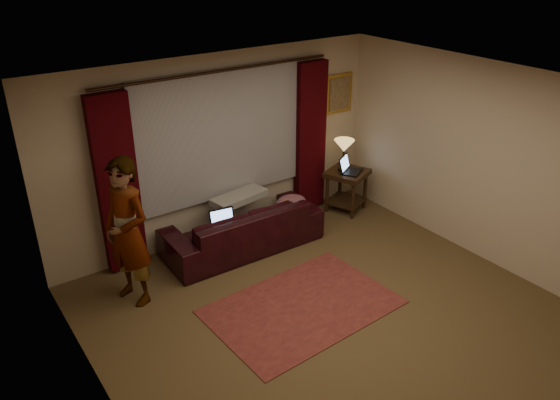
% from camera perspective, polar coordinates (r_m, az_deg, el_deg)
% --- Properties ---
extents(floor, '(5.00, 5.00, 0.01)m').
position_cam_1_polar(floor, '(6.40, 5.61, -12.26)').
color(floor, brown).
rests_on(floor, ground).
extents(ceiling, '(5.00, 5.00, 0.02)m').
position_cam_1_polar(ceiling, '(5.21, 6.86, 10.89)').
color(ceiling, silver).
rests_on(ceiling, ground).
extents(wall_back, '(5.00, 0.02, 2.60)m').
position_cam_1_polar(wall_back, '(7.56, -6.34, 5.38)').
color(wall_back, '#C6B59A').
rests_on(wall_back, ground).
extents(wall_left, '(0.02, 5.00, 2.60)m').
position_cam_1_polar(wall_left, '(4.65, -18.20, -10.11)').
color(wall_left, '#C6B59A').
rests_on(wall_left, ground).
extents(wall_right, '(0.02, 5.00, 2.60)m').
position_cam_1_polar(wall_right, '(7.45, 20.90, 3.44)').
color(wall_right, '#C6B59A').
rests_on(wall_right, ground).
extents(sheer_curtain, '(2.50, 0.05, 1.80)m').
position_cam_1_polar(sheer_curtain, '(7.45, -6.19, 6.69)').
color(sheer_curtain, '#93949B').
rests_on(sheer_curtain, wall_back).
extents(drape_left, '(0.50, 0.14, 2.30)m').
position_cam_1_polar(drape_left, '(6.97, -16.62, 1.50)').
color(drape_left, '#330207').
rests_on(drape_left, floor).
extents(drape_right, '(0.50, 0.14, 2.30)m').
position_cam_1_polar(drape_right, '(8.30, 3.17, 6.51)').
color(drape_right, '#330207').
rests_on(drape_right, floor).
extents(curtain_rod, '(0.04, 0.04, 3.40)m').
position_cam_1_polar(curtain_rod, '(7.16, -6.33, 13.24)').
color(curtain_rod, black).
rests_on(curtain_rod, wall_back).
extents(picture_frame, '(0.50, 0.04, 0.60)m').
position_cam_1_polar(picture_frame, '(8.56, 6.15, 11.00)').
color(picture_frame, gold).
rests_on(picture_frame, wall_back).
extents(sofa, '(2.21, 0.99, 0.89)m').
position_cam_1_polar(sofa, '(7.46, -3.94, -2.04)').
color(sofa, black).
rests_on(sofa, floor).
extents(throw_blanket, '(0.85, 0.45, 0.10)m').
position_cam_1_polar(throw_blanket, '(7.51, -4.34, 1.93)').
color(throw_blanket, gray).
rests_on(throw_blanket, sofa).
extents(clothing_pile, '(0.52, 0.44, 0.19)m').
position_cam_1_polar(clothing_pile, '(7.67, 1.14, -0.33)').
color(clothing_pile, brown).
rests_on(clothing_pile, sofa).
extents(laptop_sofa, '(0.39, 0.42, 0.25)m').
position_cam_1_polar(laptop_sofa, '(7.16, -5.77, -2.26)').
color(laptop_sofa, black).
rests_on(laptop_sofa, sofa).
extents(area_rug, '(2.20, 1.52, 0.01)m').
position_cam_1_polar(area_rug, '(6.54, 2.35, -11.07)').
color(area_rug, maroon).
rests_on(area_rug, floor).
extents(end_table, '(0.75, 0.75, 0.66)m').
position_cam_1_polar(end_table, '(8.61, 6.95, 0.99)').
color(end_table, black).
rests_on(end_table, floor).
extents(tiffany_lamp, '(0.42, 0.42, 0.50)m').
position_cam_1_polar(tiffany_lamp, '(8.40, 6.66, 4.66)').
color(tiffany_lamp, '#A49548').
rests_on(tiffany_lamp, end_table).
extents(laptop_table, '(0.49, 0.50, 0.25)m').
position_cam_1_polar(laptop_table, '(8.39, 7.56, 3.68)').
color(laptop_table, black).
rests_on(laptop_table, end_table).
extents(person, '(0.67, 0.67, 1.80)m').
position_cam_1_polar(person, '(6.43, -15.63, -3.30)').
color(person, gray).
rests_on(person, floor).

